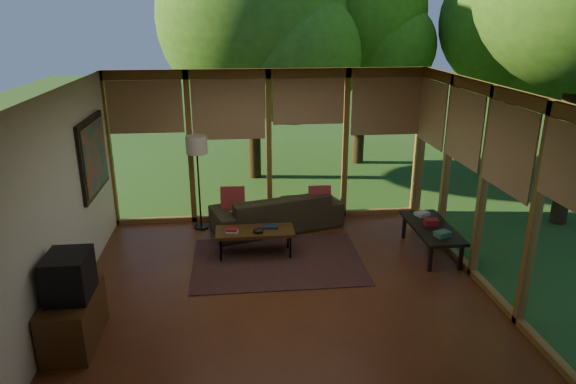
{
  "coord_description": "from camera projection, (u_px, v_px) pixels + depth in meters",
  "views": [
    {
      "loc": [
        -0.59,
        -6.31,
        3.53
      ],
      "look_at": [
        0.15,
        0.7,
        1.11
      ],
      "focal_mm": 32.0,
      "sensor_mm": 36.0,
      "label": 1
    }
  ],
  "objects": [
    {
      "name": "wall_front",
      "position": [
        310.0,
        288.0,
        4.35
      ],
      "size": [
        5.5,
        0.04,
        2.7
      ],
      "primitive_type": "cube",
      "color": "silver",
      "rests_on": "ground"
    },
    {
      "name": "console_book_a",
      "position": [
        442.0,
        234.0,
        7.55
      ],
      "size": [
        0.26,
        0.22,
        0.08
      ],
      "primitive_type": "cube",
      "rotation": [
        0.0,
        0.0,
        0.33
      ],
      "color": "#396350",
      "rests_on": "side_console"
    },
    {
      "name": "pillow_right",
      "position": [
        320.0,
        197.0,
        8.87
      ],
      "size": [
        0.38,
        0.2,
        0.39
      ],
      "primitive_type": "cube",
      "rotation": [
        -0.21,
        0.0,
        0.0
      ],
      "color": "maroon",
      "rests_on": "sofa"
    },
    {
      "name": "ct_book_side",
      "position": [
        271.0,
        226.0,
        7.96
      ],
      "size": [
        0.24,
        0.19,
        0.03
      ],
      "primitive_type": "cube",
      "rotation": [
        0.0,
        0.0,
        -0.09
      ],
      "color": "#162032",
      "rests_on": "coffee_table"
    },
    {
      "name": "tree_far",
      "position": [
        509.0,
        22.0,
        11.48
      ],
      "size": [
        3.08,
        3.08,
        4.96
      ],
      "color": "#312212",
      "rests_on": "ground"
    },
    {
      "name": "window_wall_back",
      "position": [
        269.0,
        147.0,
        9.06
      ],
      "size": [
        5.5,
        0.12,
        2.7
      ],
      "primitive_type": "cube",
      "color": "olive",
      "rests_on": "ground"
    },
    {
      "name": "rug",
      "position": [
        278.0,
        261.0,
        7.8
      ],
      "size": [
        2.55,
        1.81,
        0.01
      ],
      "primitive_type": "cube",
      "color": "#6C340F",
      "rests_on": "floor"
    },
    {
      "name": "ct_bowl",
      "position": [
        258.0,
        230.0,
        7.77
      ],
      "size": [
        0.16,
        0.16,
        0.07
      ],
      "primitive_type": "ellipsoid",
      "color": "black",
      "rests_on": "coffee_table"
    },
    {
      "name": "ct_book_lower",
      "position": [
        232.0,
        231.0,
        7.78
      ],
      "size": [
        0.19,
        0.14,
        0.03
      ],
      "primitive_type": "cube",
      "rotation": [
        0.0,
        0.0,
        -0.03
      ],
      "color": "#BAB2A8",
      "rests_on": "coffee_table"
    },
    {
      "name": "side_console",
      "position": [
        432.0,
        229.0,
        7.95
      ],
      "size": [
        0.6,
        1.4,
        0.46
      ],
      "color": "black",
      "rests_on": "floor"
    },
    {
      "name": "console_book_c",
      "position": [
        422.0,
        214.0,
        8.35
      ],
      "size": [
        0.26,
        0.23,
        0.06
      ],
      "primitive_type": "cube",
      "rotation": [
        0.0,
        0.0,
        0.38
      ],
      "color": "#BAB2A8",
      "rests_on": "side_console"
    },
    {
      "name": "media_cabinet",
      "position": [
        74.0,
        319.0,
        5.77
      ],
      "size": [
        0.5,
        1.0,
        0.6
      ],
      "primitive_type": "cube",
      "color": "#4A2C14",
      "rests_on": "floor"
    },
    {
      "name": "exterior_lawn",
      "position": [
        521.0,
        140.0,
        15.47
      ],
      "size": [
        40.0,
        40.0,
        0.0
      ],
      "primitive_type": "plane",
      "color": "#2D5821",
      "rests_on": "ground"
    },
    {
      "name": "sofa",
      "position": [
        277.0,
        211.0,
        8.93
      ],
      "size": [
        2.37,
        1.45,
        0.65
      ],
      "primitive_type": "imported",
      "rotation": [
        0.0,
        0.0,
        3.42
      ],
      "color": "#362D1B",
      "rests_on": "floor"
    },
    {
      "name": "pillow_left",
      "position": [
        233.0,
        199.0,
        8.72
      ],
      "size": [
        0.41,
        0.22,
        0.43
      ],
      "primitive_type": "cube",
      "rotation": [
        -0.21,
        0.0,
        0.0
      ],
      "color": "maroon",
      "rests_on": "sofa"
    },
    {
      "name": "coffee_table",
      "position": [
        255.0,
        232.0,
        7.88
      ],
      "size": [
        1.2,
        0.5,
        0.43
      ],
      "color": "#4A2C14",
      "rests_on": "floor"
    },
    {
      "name": "console_book_b",
      "position": [
        431.0,
        222.0,
        7.97
      ],
      "size": [
        0.22,
        0.17,
        0.09
      ],
      "primitive_type": "cube",
      "rotation": [
        0.0,
        0.0,
        -0.1
      ],
      "color": "maroon",
      "rests_on": "side_console"
    },
    {
      "name": "window_wall_right",
      "position": [
        483.0,
        186.0,
        6.98
      ],
      "size": [
        0.12,
        5.0,
        2.7
      ],
      "primitive_type": "cube",
      "color": "olive",
      "rests_on": "ground"
    },
    {
      "name": "wall_painting",
      "position": [
        94.0,
        156.0,
        7.69
      ],
      "size": [
        0.06,
        1.35,
        1.15
      ],
      "color": "black",
      "rests_on": "wall_left"
    },
    {
      "name": "ceiling",
      "position": [
        282.0,
        88.0,
        6.27
      ],
      "size": [
        5.5,
        5.5,
        0.0
      ],
      "primitive_type": "plane",
      "rotation": [
        3.14,
        0.0,
        0.0
      ],
      "color": "white",
      "rests_on": "ground"
    },
    {
      "name": "tree_nw",
      "position": [
        252.0,
        18.0,
        10.88
      ],
      "size": [
        4.05,
        4.05,
        5.53
      ],
      "color": "#312212",
      "rests_on": "ground"
    },
    {
      "name": "tree_ne",
      "position": [
        363.0,
        12.0,
        12.03
      ],
      "size": [
        2.96,
        2.96,
        5.14
      ],
      "color": "#312212",
      "rests_on": "ground"
    },
    {
      "name": "floor",
      "position": [
        283.0,
        284.0,
        7.14
      ],
      "size": [
        5.5,
        5.5,
        0.0
      ],
      "primitive_type": "plane",
      "color": "#612E19",
      "rests_on": "ground"
    },
    {
      "name": "wall_left",
      "position": [
        64.0,
        200.0,
        6.43
      ],
      "size": [
        0.04,
        5.0,
        2.7
      ],
      "primitive_type": "cube",
      "color": "silver",
      "rests_on": "ground"
    },
    {
      "name": "ct_book_upper",
      "position": [
        232.0,
        230.0,
        7.77
      ],
      "size": [
        0.18,
        0.14,
        0.03
      ],
      "primitive_type": "cube",
      "rotation": [
        0.0,
        0.0,
        -0.14
      ],
      "color": "maroon",
      "rests_on": "coffee_table"
    },
    {
      "name": "television",
      "position": [
        69.0,
        276.0,
        5.6
      ],
      "size": [
        0.45,
        0.55,
        0.5
      ],
      "primitive_type": "cube",
      "color": "black",
      "rests_on": "media_cabinet"
    },
    {
      "name": "floor_lamp",
      "position": [
        197.0,
        150.0,
        8.6
      ],
      "size": [
        0.36,
        0.36,
        1.65
      ],
      "color": "black",
      "rests_on": "floor"
    }
  ]
}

